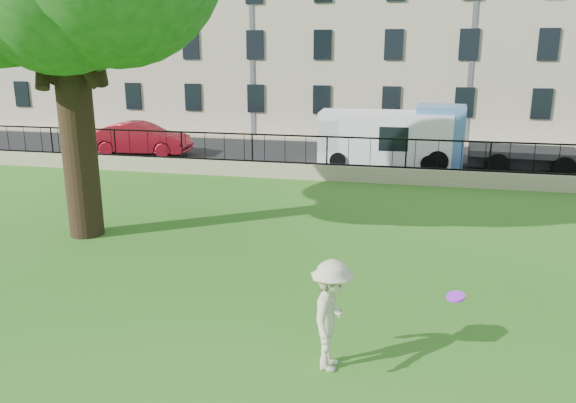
% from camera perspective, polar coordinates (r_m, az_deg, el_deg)
% --- Properties ---
extents(ground, '(120.00, 120.00, 0.00)m').
position_cam_1_polar(ground, '(10.95, -5.91, -11.65)').
color(ground, '#286518').
rests_on(ground, ground).
extents(retaining_wall, '(50.00, 0.40, 0.60)m').
position_cam_1_polar(retaining_wall, '(21.97, 3.94, 2.97)').
color(retaining_wall, gray).
rests_on(retaining_wall, ground).
extents(iron_railing, '(50.00, 0.05, 1.13)m').
position_cam_1_polar(iron_railing, '(21.81, 3.98, 5.16)').
color(iron_railing, black).
rests_on(iron_railing, retaining_wall).
extents(street, '(60.00, 9.00, 0.01)m').
position_cam_1_polar(street, '(26.60, 5.47, 4.43)').
color(street, black).
rests_on(street, ground).
extents(sidewalk, '(60.00, 1.40, 0.12)m').
position_cam_1_polar(sidewalk, '(31.68, 6.67, 6.22)').
color(sidewalk, gray).
rests_on(sidewalk, ground).
extents(building_row, '(56.40, 10.40, 13.80)m').
position_cam_1_polar(building_row, '(37.00, 8.00, 18.10)').
color(building_row, '#B3A78E').
rests_on(building_row, ground).
extents(man, '(0.75, 1.21, 1.81)m').
position_cam_1_polar(man, '(8.98, 4.44, -11.45)').
color(man, beige).
rests_on(man, ground).
extents(frisbee, '(0.33, 0.34, 0.12)m').
position_cam_1_polar(frisbee, '(8.50, 16.66, -9.24)').
color(frisbee, '#A529E8').
extents(red_sedan, '(4.86, 2.01, 1.57)m').
position_cam_1_polar(red_sedan, '(28.06, -14.75, 6.17)').
color(red_sedan, '#AA1425').
rests_on(red_sedan, street).
extents(white_van, '(5.65, 2.35, 2.35)m').
position_cam_1_polar(white_van, '(24.96, 9.74, 6.29)').
color(white_van, white).
rests_on(white_van, street).
extents(blue_truck, '(6.45, 2.67, 2.65)m').
position_cam_1_polar(blue_truck, '(25.12, 20.11, 5.99)').
color(blue_truck, '#5382C4').
rests_on(blue_truck, street).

